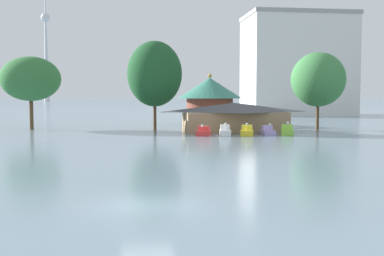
{
  "coord_description": "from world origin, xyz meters",
  "views": [
    {
      "loc": [
        -0.72,
        -21.94,
        5.14
      ],
      "look_at": [
        4.83,
        21.02,
        2.18
      ],
      "focal_mm": 44.11,
      "sensor_mm": 36.0,
      "label": 1
    }
  ],
  "objects_px": {
    "pedal_boat_white": "(225,131)",
    "pedal_boat_red": "(204,132)",
    "green_roof_pavilion": "(210,98)",
    "shoreline_tree_right": "(318,79)",
    "pedal_boat_yellow": "(247,131)",
    "pedal_boat_lavender": "(267,131)",
    "pedal_boat_lime": "(287,131)",
    "boathouse": "(234,116)",
    "shoreline_tree_tall_left": "(31,79)",
    "shoreline_tree_mid": "(155,74)",
    "distant_broadcast_tower": "(46,33)",
    "background_building_block": "(297,65)"
  },
  "relations": [
    {
      "from": "pedal_boat_red",
      "to": "pedal_boat_white",
      "type": "height_order",
      "value": "pedal_boat_white"
    },
    {
      "from": "pedal_boat_white",
      "to": "shoreline_tree_right",
      "type": "xyz_separation_m",
      "value": [
        16.03,
        8.81,
        7.04
      ]
    },
    {
      "from": "pedal_boat_yellow",
      "to": "pedal_boat_lavender",
      "type": "bearing_deg",
      "value": 120.98
    },
    {
      "from": "background_building_block",
      "to": "pedal_boat_yellow",
      "type": "bearing_deg",
      "value": -115.04
    },
    {
      "from": "pedal_boat_lavender",
      "to": "distant_broadcast_tower",
      "type": "distance_m",
      "value": 397.46
    },
    {
      "from": "pedal_boat_red",
      "to": "pedal_boat_lavender",
      "type": "height_order",
      "value": "pedal_boat_lavender"
    },
    {
      "from": "shoreline_tree_right",
      "to": "background_building_block",
      "type": "bearing_deg",
      "value": 73.35
    },
    {
      "from": "boathouse",
      "to": "shoreline_tree_mid",
      "type": "bearing_deg",
      "value": 160.85
    },
    {
      "from": "pedal_boat_lime",
      "to": "pedal_boat_lavender",
      "type": "bearing_deg",
      "value": -93.44
    },
    {
      "from": "distant_broadcast_tower",
      "to": "shoreline_tree_mid",
      "type": "bearing_deg",
      "value": -77.97
    },
    {
      "from": "pedal_boat_white",
      "to": "pedal_boat_red",
      "type": "bearing_deg",
      "value": -91.65
    },
    {
      "from": "pedal_boat_yellow",
      "to": "shoreline_tree_right",
      "type": "relative_size",
      "value": 0.24
    },
    {
      "from": "pedal_boat_red",
      "to": "background_building_block",
      "type": "relative_size",
      "value": 0.1
    },
    {
      "from": "pedal_boat_white",
      "to": "pedal_boat_lavender",
      "type": "xyz_separation_m",
      "value": [
        5.84,
        0.79,
        -0.07
      ]
    },
    {
      "from": "pedal_boat_yellow",
      "to": "shoreline_tree_tall_left",
      "type": "distance_m",
      "value": 34.42
    },
    {
      "from": "background_building_block",
      "to": "pedal_boat_lime",
      "type": "bearing_deg",
      "value": -110.86
    },
    {
      "from": "shoreline_tree_mid",
      "to": "shoreline_tree_right",
      "type": "bearing_deg",
      "value": -5.08
    },
    {
      "from": "pedal_boat_white",
      "to": "background_building_block",
      "type": "distance_m",
      "value": 71.37
    },
    {
      "from": "shoreline_tree_tall_left",
      "to": "distant_broadcast_tower",
      "type": "height_order",
      "value": "distant_broadcast_tower"
    },
    {
      "from": "green_roof_pavilion",
      "to": "shoreline_tree_right",
      "type": "height_order",
      "value": "shoreline_tree_right"
    },
    {
      "from": "background_building_block",
      "to": "distant_broadcast_tower",
      "type": "height_order",
      "value": "distant_broadcast_tower"
    },
    {
      "from": "pedal_boat_lime",
      "to": "distant_broadcast_tower",
      "type": "height_order",
      "value": "distant_broadcast_tower"
    },
    {
      "from": "distant_broadcast_tower",
      "to": "boathouse",
      "type": "bearing_deg",
      "value": -76.45
    },
    {
      "from": "pedal_boat_lime",
      "to": "shoreline_tree_tall_left",
      "type": "relative_size",
      "value": 0.26
    },
    {
      "from": "pedal_boat_lime",
      "to": "pedal_boat_white",
      "type": "bearing_deg",
      "value": -74.62
    },
    {
      "from": "pedal_boat_lime",
      "to": "shoreline_tree_tall_left",
      "type": "height_order",
      "value": "shoreline_tree_tall_left"
    },
    {
      "from": "pedal_boat_lavender",
      "to": "shoreline_tree_tall_left",
      "type": "height_order",
      "value": "shoreline_tree_tall_left"
    },
    {
      "from": "pedal_boat_red",
      "to": "background_building_block",
      "type": "height_order",
      "value": "background_building_block"
    },
    {
      "from": "background_building_block",
      "to": "pedal_boat_lavender",
      "type": "bearing_deg",
      "value": -113.05
    },
    {
      "from": "shoreline_tree_mid",
      "to": "pedal_boat_white",
      "type": "bearing_deg",
      "value": -52.34
    },
    {
      "from": "pedal_boat_lime",
      "to": "boathouse",
      "type": "bearing_deg",
      "value": -126.73
    },
    {
      "from": "boathouse",
      "to": "shoreline_tree_tall_left",
      "type": "distance_m",
      "value": 31.5
    },
    {
      "from": "shoreline_tree_right",
      "to": "shoreline_tree_mid",
      "type": "bearing_deg",
      "value": 174.92
    },
    {
      "from": "background_building_block",
      "to": "distant_broadcast_tower",
      "type": "xyz_separation_m",
      "value": [
        -119.71,
        319.85,
        47.83
      ]
    },
    {
      "from": "pedal_boat_white",
      "to": "background_building_block",
      "type": "bearing_deg",
      "value": 160.9
    },
    {
      "from": "green_roof_pavilion",
      "to": "pedal_boat_lime",
      "type": "bearing_deg",
      "value": -73.05
    },
    {
      "from": "pedal_boat_red",
      "to": "pedal_boat_yellow",
      "type": "distance_m",
      "value": 5.62
    },
    {
      "from": "pedal_boat_red",
      "to": "shoreline_tree_right",
      "type": "distance_m",
      "value": 21.72
    },
    {
      "from": "boathouse",
      "to": "background_building_block",
      "type": "distance_m",
      "value": 63.64
    },
    {
      "from": "pedal_boat_lavender",
      "to": "shoreline_tree_right",
      "type": "relative_size",
      "value": 0.25
    },
    {
      "from": "boathouse",
      "to": "pedal_boat_lime",
      "type": "bearing_deg",
      "value": -52.51
    },
    {
      "from": "pedal_boat_lime",
      "to": "shoreline_tree_mid",
      "type": "xyz_separation_m",
      "value": [
        -16.74,
        11.05,
        7.85
      ]
    },
    {
      "from": "pedal_boat_red",
      "to": "boathouse",
      "type": "height_order",
      "value": "boathouse"
    },
    {
      "from": "pedal_boat_lime",
      "to": "boathouse",
      "type": "height_order",
      "value": "boathouse"
    },
    {
      "from": "boathouse",
      "to": "distant_broadcast_tower",
      "type": "height_order",
      "value": "distant_broadcast_tower"
    },
    {
      "from": "pedal_boat_lime",
      "to": "shoreline_tree_mid",
      "type": "height_order",
      "value": "shoreline_tree_mid"
    },
    {
      "from": "pedal_boat_yellow",
      "to": "distant_broadcast_tower",
      "type": "height_order",
      "value": "distant_broadcast_tower"
    },
    {
      "from": "shoreline_tree_right",
      "to": "pedal_boat_red",
      "type": "bearing_deg",
      "value": -156.01
    },
    {
      "from": "pedal_boat_lavender",
      "to": "background_building_block",
      "type": "distance_m",
      "value": 68.24
    },
    {
      "from": "pedal_boat_red",
      "to": "distant_broadcast_tower",
      "type": "bearing_deg",
      "value": -148.86
    }
  ]
}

